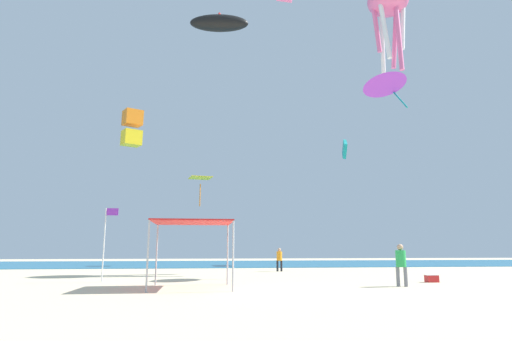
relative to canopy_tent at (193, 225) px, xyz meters
name	(u,v)px	position (x,y,z in m)	size (l,w,h in m)	color
ground	(278,292)	(3.26, -1.49, -2.57)	(110.00, 110.00, 0.10)	beige
ocean_strip	(227,264)	(3.26, 28.83, -2.51)	(110.00, 22.08, 0.03)	#1E6B93
canopy_tent	(193,225)	(0.00, 0.00, 0.00)	(3.17, 3.28, 2.65)	#B2B2B7
person_near_tent	(279,258)	(5.89, 12.31, -1.57)	(0.43, 0.38, 1.62)	black
person_leftmost	(401,261)	(8.73, -0.37, -1.50)	(0.41, 0.41, 1.74)	slate
banner_flag	(106,237)	(-4.17, 3.70, -0.41)	(0.61, 0.06, 3.49)	silver
cooler_box	(432,278)	(11.18, 1.65, -2.35)	(0.57, 0.37, 0.35)	red
kite_box_orange	(132,128)	(-6.33, 22.18, 10.29)	(2.19, 2.23, 3.49)	orange
kite_octopus_pink	(388,5)	(13.91, 9.78, 17.01)	(3.76, 3.76, 7.15)	pink
kite_parafoil_teal	(345,149)	(14.76, 22.95, 9.08)	(1.72, 4.78, 2.98)	teal
kite_diamond_yellow	(200,179)	(0.21, 23.34, 5.69)	(2.43, 2.43, 2.82)	yellow
kite_inflatable_black	(219,23)	(1.55, 17.17, 18.85)	(5.33, 2.10, 1.88)	black
kite_delta_purple	(384,82)	(11.14, 5.38, 8.97)	(3.28, 3.30, 2.24)	purple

